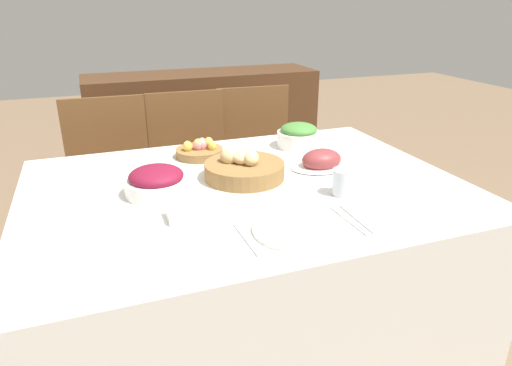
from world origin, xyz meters
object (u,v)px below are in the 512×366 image
at_px(chair_far_center, 192,173).
at_px(ham_platter, 321,161).
at_px(green_salad_bowl, 299,136).
at_px(spoon, 357,219).
at_px(bread_basket, 244,168).
at_px(fork, 246,239).
at_px(chair_far_left, 112,183).
at_px(drinking_cup, 343,182).
at_px(egg_basket, 200,150).
at_px(knife, 348,220).
at_px(dinner_plate, 299,229).
at_px(sideboard, 205,135).
at_px(beet_salad_bowl, 157,182).
at_px(chair_far_right, 259,164).
at_px(butter_dish, 190,212).

height_order(chair_far_center, ham_platter, chair_far_center).
bearing_deg(chair_far_center, green_salad_bowl, -52.55).
bearing_deg(spoon, ham_platter, 77.22).
distance_m(bread_basket, fork, 0.47).
bearing_deg(chair_far_left, drinking_cup, -54.97).
height_order(chair_far_left, egg_basket, chair_far_left).
xyz_separation_m(knife, spoon, (0.03, 0.00, 0.00)).
bearing_deg(dinner_plate, green_salad_bowl, 65.02).
height_order(chair_far_center, spoon, chair_far_center).
distance_m(sideboard, knife, 2.12).
bearing_deg(beet_salad_bowl, bread_basket, 6.64).
height_order(ham_platter, dinner_plate, ham_platter).
xyz_separation_m(chair_far_center, sideboard, (0.28, 0.84, -0.05)).
xyz_separation_m(sideboard, spoon, (-0.05, -2.09, 0.32)).
bearing_deg(chair_far_right, fork, -108.44).
bearing_deg(drinking_cup, chair_far_center, 105.08).
height_order(green_salad_bowl, fork, green_salad_bowl).
bearing_deg(green_salad_bowl, dinner_plate, -114.98).
bearing_deg(spoon, bread_basket, 116.53).
bearing_deg(ham_platter, sideboard, 92.15).
bearing_deg(egg_basket, ham_platter, -35.60).
bearing_deg(dinner_plate, sideboard, 83.44).
bearing_deg(green_salad_bowl, drinking_cup, -99.37).
xyz_separation_m(sideboard, butter_dish, (-0.52, -1.90, 0.33)).
bearing_deg(chair_far_left, butter_dish, -78.48).
bearing_deg(drinking_cup, beet_salad_bowl, 159.14).
distance_m(drinking_cup, butter_dish, 0.52).
height_order(chair_far_left, chair_far_right, same).
distance_m(sideboard, ham_platter, 1.69).
distance_m(bread_basket, egg_basket, 0.31).
xyz_separation_m(chair_far_center, ham_platter, (0.34, -0.81, 0.29)).
bearing_deg(green_salad_bowl, chair_far_right, 88.34).
xyz_separation_m(bread_basket, spoon, (0.21, -0.44, -0.04)).
distance_m(knife, spoon, 0.03).
height_order(chair_far_right, chair_far_center, same).
distance_m(chair_far_left, fork, 1.32).
relative_size(knife, butter_dish, 1.42).
height_order(bread_basket, drinking_cup, bread_basket).
relative_size(chair_far_center, egg_basket, 4.67).
xyz_separation_m(green_salad_bowl, knife, (-0.17, -0.72, -0.05)).
xyz_separation_m(egg_basket, knife, (0.27, -0.74, -0.02)).
xyz_separation_m(beet_salad_bowl, spoon, (0.53, -0.40, -0.04)).
bearing_deg(chair_far_left, ham_platter, -45.23).
xyz_separation_m(egg_basket, ham_platter, (0.41, -0.30, 0.00)).
height_order(sideboard, fork, sideboard).
bearing_deg(chair_far_right, spoon, -93.45).
bearing_deg(spoon, green_salad_bowl, 80.07).
relative_size(egg_basket, beet_salad_bowl, 0.91).
bearing_deg(green_salad_bowl, chair_far_left, 146.21).
bearing_deg(ham_platter, fork, -136.53).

